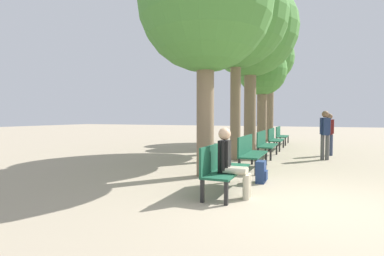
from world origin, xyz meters
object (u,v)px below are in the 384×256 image
tree_row_2 (251,30)px  bench_row_0 (222,165)px  tree_row_0 (205,6)px  pedestrian_near (325,132)px  bench_row_4 (281,134)px  backpack (261,172)px  bench_row_2 (265,143)px  bench_row_3 (274,138)px  pedestrian_mid (329,132)px  tree_row_3 (262,73)px  bench_row_1 (250,150)px  person_seated (230,160)px  tree_row_1 (236,17)px  tree_row_4 (270,60)px

tree_row_2 → bench_row_0: bearing=-83.0°
tree_row_0 → pedestrian_near: tree_row_0 is taller
bench_row_4 → backpack: 9.61m
bench_row_2 → bench_row_3: 2.67m
pedestrian_mid → tree_row_3: bearing=134.0°
bench_row_4 → tree_row_0: 10.05m
tree_row_3 → pedestrian_mid: 5.05m
tree_row_2 → pedestrian_mid: 4.99m
bench_row_1 → bench_row_4: 8.00m
bench_row_2 → backpack: size_ratio=3.67×
person_seated → bench_row_3: bearing=91.7°
tree_row_1 → tree_row_4: bearing=90.0°
tree_row_3 → tree_row_0: bearing=-90.0°
bench_row_1 → bench_row_3: (0.00, 5.33, 0.00)m
tree_row_0 → tree_row_1: bearing=90.0°
tree_row_2 → tree_row_3: (0.00, 2.98, -1.30)m
bench_row_2 → tree_row_0: bearing=-101.4°
bench_row_3 → tree_row_2: (-0.82, -1.31, 4.40)m
pedestrian_mid → tree_row_1: bearing=-141.6°
person_seated → pedestrian_mid: 7.17m
bench_row_1 → tree_row_4: 10.57m
bench_row_3 → tree_row_0: 7.63m
tree_row_1 → backpack: (1.38, -3.19, -4.48)m
bench_row_4 → tree_row_4: bearing=116.0°
tree_row_2 → backpack: (1.38, -5.61, -4.68)m
bench_row_0 → backpack: bench_row_0 is taller
bench_row_0 → bench_row_2: same height
tree_row_2 → tree_row_3: size_ratio=1.39×
tree_row_2 → tree_row_4: (-0.00, 5.65, -0.21)m
bench_row_1 → tree_row_3: (-0.82, 7.00, 3.10)m
tree_row_2 → pedestrian_mid: tree_row_2 is taller
tree_row_2 → tree_row_1: bearing=-90.0°
bench_row_2 → tree_row_1: bearing=-127.5°
bench_row_2 → tree_row_2: (-0.82, 1.35, 4.40)m
tree_row_1 → pedestrian_near: bearing=21.6°
tree_row_2 → tree_row_3: bearing=90.0°
tree_row_0 → backpack: (1.38, -0.23, -3.84)m
tree_row_1 → tree_row_2: 2.43m
bench_row_3 → tree_row_1: tree_row_1 is taller
tree_row_3 → person_seated: tree_row_3 is taller
tree_row_0 → pedestrian_near: bearing=55.7°
bench_row_2 → backpack: bearing=-82.4°
backpack → bench_row_4: bearing=93.4°
tree_row_2 → tree_row_4: 5.65m
bench_row_3 → tree_row_2: 4.66m
bench_row_0 → tree_row_2: (-0.82, 6.68, 4.40)m
bench_row_2 → pedestrian_near: 2.00m
bench_row_2 → bench_row_4: size_ratio=1.00×
bench_row_0 → bench_row_3: (0.00, 8.00, 0.00)m
tree_row_1 → tree_row_3: bearing=90.0°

